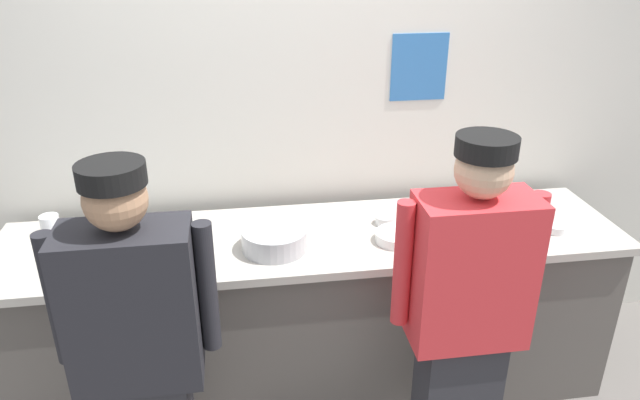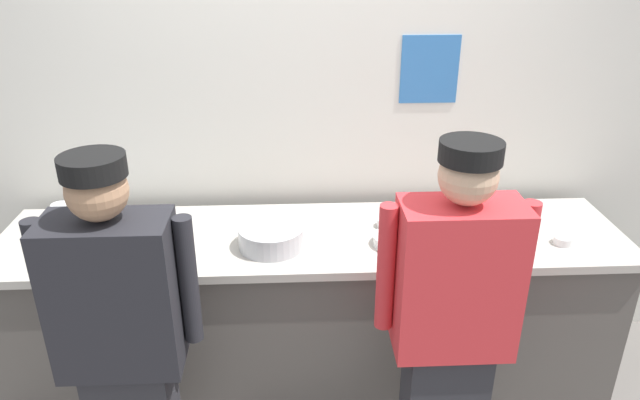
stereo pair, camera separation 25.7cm
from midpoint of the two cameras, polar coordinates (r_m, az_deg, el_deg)
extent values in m
cube|color=silver|center=(3.14, 1.25, 8.07)|extent=(4.77, 0.10, 2.73)
cube|color=#3370B7|center=(3.13, 12.97, 12.21)|extent=(0.30, 0.01, 0.34)
cube|color=#56514C|center=(3.11, 1.71, -11.24)|extent=(2.98, 0.66, 0.88)
cube|color=#B7B2A8|center=(2.87, 1.83, -3.80)|extent=(3.04, 0.72, 0.04)
cube|color=#232328|center=(2.22, -16.15, -9.02)|extent=(0.45, 0.24, 0.61)
cylinder|color=#232328|center=(2.31, -22.34, -7.68)|extent=(0.07, 0.07, 0.52)
cylinder|color=#232328|center=(2.19, -9.37, -7.83)|extent=(0.07, 0.07, 0.52)
sphere|color=tan|center=(2.03, -17.51, 0.77)|extent=(0.21, 0.21, 0.21)
cylinder|color=black|center=(1.99, -17.83, 3.09)|extent=(0.22, 0.22, 0.07)
cube|color=red|center=(2.30, 16.29, -7.46)|extent=(0.45, 0.24, 0.61)
cylinder|color=red|center=(2.25, 9.72, -6.62)|extent=(0.07, 0.07, 0.52)
cylinder|color=red|center=(2.41, 22.00, -5.92)|extent=(0.07, 0.07, 0.52)
sphere|color=tan|center=(2.11, 17.62, 2.18)|extent=(0.21, 0.21, 0.21)
cylinder|color=black|center=(2.08, 17.93, 4.44)|extent=(0.22, 0.22, 0.07)
cylinder|color=white|center=(3.08, 20.83, -2.85)|extent=(0.19, 0.19, 0.01)
cylinder|color=white|center=(3.08, 20.87, -2.65)|extent=(0.19, 0.19, 0.01)
cylinder|color=white|center=(3.07, 20.90, -2.45)|extent=(0.19, 0.19, 0.01)
cylinder|color=white|center=(3.07, 20.93, -2.25)|extent=(0.19, 0.19, 0.01)
cylinder|color=white|center=(3.06, 20.97, -2.05)|extent=(0.19, 0.19, 0.01)
cylinder|color=white|center=(3.06, 21.00, -1.85)|extent=(0.19, 0.19, 0.01)
cylinder|color=white|center=(3.05, 21.03, -1.65)|extent=(0.19, 0.19, 0.01)
cylinder|color=white|center=(3.05, 21.07, -1.45)|extent=(0.19, 0.19, 0.01)
cylinder|color=white|center=(2.81, 9.91, -4.26)|extent=(0.21, 0.21, 0.01)
cylinder|color=white|center=(2.80, 9.93, -4.05)|extent=(0.21, 0.21, 0.01)
cylinder|color=white|center=(2.80, 9.95, -3.83)|extent=(0.21, 0.21, 0.01)
cylinder|color=white|center=(2.79, 9.97, -3.61)|extent=(0.21, 0.21, 0.01)
cylinder|color=#B7BABF|center=(2.73, -2.08, -3.65)|extent=(0.30, 0.30, 0.10)
cube|color=#B7BABF|center=(2.95, -17.48, -3.51)|extent=(0.58, 0.42, 0.02)
cylinder|color=red|center=(2.91, 12.89, -1.72)|extent=(0.06, 0.06, 0.17)
cone|color=red|center=(2.87, 13.08, 0.10)|extent=(0.05, 0.05, 0.04)
cylinder|color=orange|center=(2.92, 17.45, -2.24)|extent=(0.06, 0.06, 0.17)
cone|color=orange|center=(2.87, 17.70, -0.46)|extent=(0.05, 0.05, 0.04)
cylinder|color=white|center=(3.05, 24.80, -3.63)|extent=(0.09, 0.09, 0.04)
cylinder|color=orange|center=(3.04, 24.84, -3.41)|extent=(0.07, 0.07, 0.01)
cylinder|color=white|center=(2.70, -10.41, -5.14)|extent=(0.10, 0.10, 0.04)
cylinder|color=gold|center=(2.69, -10.44, -4.83)|extent=(0.08, 0.08, 0.01)
cylinder|color=white|center=(2.90, 19.42, -3.97)|extent=(0.09, 0.09, 0.05)
cylinder|color=gold|center=(2.90, 19.46, -3.68)|extent=(0.07, 0.07, 0.01)
cylinder|color=white|center=(2.96, 8.96, -2.27)|extent=(0.09, 0.09, 0.04)
cylinder|color=orange|center=(2.95, 8.98, -2.01)|extent=(0.08, 0.08, 0.01)
cylinder|color=white|center=(3.16, -21.70, -1.32)|extent=(0.09, 0.09, 0.11)
camera|label=1|loc=(0.13, -87.39, 1.20)|focal=32.98mm
camera|label=2|loc=(0.13, 92.61, -1.20)|focal=32.98mm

